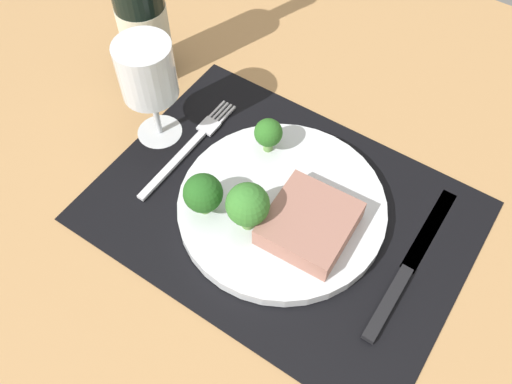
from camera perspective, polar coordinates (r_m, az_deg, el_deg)
ground_plane at (r=68.14cm, az=2.64°, el=-2.72°), size 140.00×110.00×3.00cm
placemat at (r=66.74cm, az=2.69°, el=-1.98°), size 44.68×32.81×0.30cm
plate at (r=65.94cm, az=2.73°, el=-1.53°), size 25.28×25.28×1.60cm
steak at (r=62.33cm, az=5.63°, el=-3.31°), size 9.78×10.37×2.81cm
broccoli_near_fork at (r=60.12cm, az=-0.88°, el=-1.39°), size 5.02×5.02×6.77cm
broccoli_back_left at (r=62.19cm, az=-5.59°, el=-0.15°), size 4.65×4.65×5.77cm
broccoli_front_edge at (r=67.77cm, az=1.31°, el=6.19°), size 3.59×3.59×4.98cm
fork at (r=72.58cm, az=-7.04°, el=4.72°), size 2.40×19.20×0.50cm
knife at (r=64.35cm, az=15.40°, el=-8.16°), size 1.80×23.00×0.80cm
wine_bottle at (r=77.61cm, az=-11.92°, el=17.58°), size 6.89×6.89×28.31cm
wine_glass at (r=68.07cm, az=-11.34°, el=11.88°), size 7.04×7.04×15.05cm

